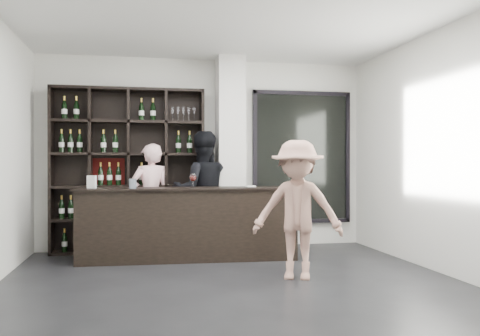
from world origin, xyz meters
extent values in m
cube|color=black|center=(0.00, 0.00, -0.01)|extent=(5.00, 5.50, 0.01)
cube|color=silver|center=(0.35, 2.47, 1.45)|extent=(0.40, 0.40, 2.90)
cube|color=black|center=(1.55, 2.69, 1.40)|extent=(1.60, 0.08, 2.10)
cube|color=black|center=(1.55, 2.69, 1.40)|extent=(1.48, 0.02, 1.98)
cube|color=black|center=(-0.35, 1.75, 0.47)|extent=(2.88, 0.54, 0.95)
cube|color=black|center=(-0.35, 1.75, 0.96)|extent=(2.96, 0.62, 0.03)
imported|color=#FFC6C7|center=(-0.83, 2.40, 0.79)|extent=(0.64, 0.49, 1.58)
imported|color=black|center=(-0.10, 2.31, 0.88)|extent=(0.87, 0.68, 1.77)
imported|color=tan|center=(0.75, 0.40, 0.78)|extent=(1.15, 0.91, 1.56)
cylinder|color=#A3B5C8|center=(-1.08, 1.61, 1.04)|extent=(0.11, 0.11, 0.13)
cube|color=white|center=(0.51, 1.78, 0.98)|extent=(0.12, 0.12, 0.02)
cube|color=white|center=(-1.60, 1.78, 1.06)|extent=(0.12, 0.09, 0.17)
camera|label=1|loc=(-0.98, -5.06, 1.28)|focal=38.00mm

